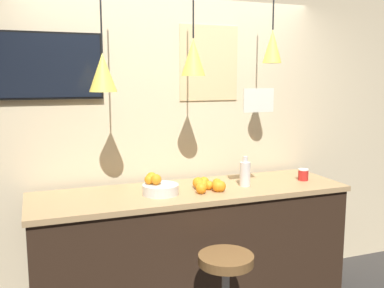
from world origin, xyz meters
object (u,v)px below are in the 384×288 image
(fruit_bowl, at_px, (159,187))
(juice_bottle, at_px, (245,173))
(spread_jar, at_px, (303,175))
(mounted_tv, at_px, (48,66))

(fruit_bowl, relative_size, juice_bottle, 1.12)
(fruit_bowl, xyz_separation_m, spread_jar, (1.24, -0.01, -0.00))
(juice_bottle, distance_m, mounted_tv, 1.69)
(juice_bottle, bearing_deg, fruit_bowl, 179.41)
(juice_bottle, relative_size, spread_jar, 2.47)
(fruit_bowl, height_order, spread_jar, fruit_bowl)
(fruit_bowl, xyz_separation_m, juice_bottle, (0.70, -0.01, 0.05))
(fruit_bowl, distance_m, mounted_tv, 1.21)
(fruit_bowl, distance_m, juice_bottle, 0.70)
(juice_bottle, bearing_deg, mounted_tv, 162.33)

